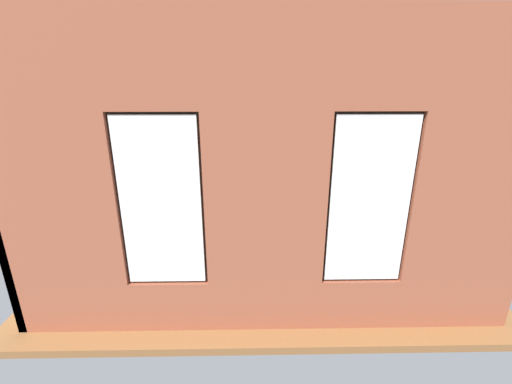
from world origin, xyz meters
name	(u,v)px	position (x,y,z in m)	size (l,w,h in m)	color
ground_plane	(259,238)	(0.00, 0.00, -0.05)	(6.46, 5.69, 0.10)	brown
brick_wall_with_windows	(266,189)	(0.00, 2.46, 1.76)	(5.86, 0.30, 3.53)	#9E5138
white_wall_right	(88,147)	(2.88, 0.20, 1.76)	(0.10, 4.69, 3.53)	silver
couch_by_window	(242,272)	(0.28, 1.81, 0.33)	(1.77, 0.87, 0.80)	black
couch_left	(375,217)	(-2.23, -0.08, 0.33)	(0.91, 1.87, 0.80)	black
coffee_table	(248,221)	(0.21, 0.14, 0.36)	(1.50, 0.76, 0.40)	tan
cup_ceramic	(222,219)	(0.66, 0.25, 0.45)	(0.08, 0.08, 0.10)	#B23D38
candle_jar	(237,214)	(0.40, 0.04, 0.46)	(0.08, 0.08, 0.10)	#B7333D
table_plant_small	(247,213)	(0.21, 0.14, 0.52)	(0.14, 0.14, 0.22)	#9E5638
remote_black	(270,215)	(-0.20, 0.01, 0.42)	(0.05, 0.17, 0.02)	black
remote_gray	(254,221)	(0.10, 0.25, 0.42)	(0.05, 0.17, 0.02)	#59595B
media_console	(115,232)	(2.58, 0.34, 0.26)	(0.95, 0.42, 0.51)	black
tv_flatscreen	(109,197)	(2.58, 0.34, 0.92)	(1.17, 0.20, 0.82)	black
papasan_chair	(227,187)	(0.70, -1.64, 0.44)	(1.09, 1.09, 0.69)	olive
potted_plant_near_tv	(125,237)	(2.03, 1.26, 0.61)	(0.54, 0.54, 0.91)	#9E5638
potted_plant_foreground_right	(160,181)	(2.28, -1.79, 0.54)	(0.78, 0.83, 1.29)	#9E5638
potted_plant_mid_room_small	(306,197)	(-1.06, -1.12, 0.36)	(0.27, 0.27, 0.57)	brown
potted_plant_between_couches	(339,255)	(-1.05, 1.76, 0.56)	(0.87, 0.75, 1.15)	beige
potted_plant_by_left_couch	(337,189)	(-1.83, -1.46, 0.43)	(0.47, 0.47, 0.65)	brown
potted_plant_corner_near_left	(357,173)	(-2.38, -1.84, 0.70)	(0.70, 0.70, 1.08)	#47423D
potted_plant_corner_far_left	(439,265)	(-2.37, 1.92, 0.49)	(0.75, 0.73, 1.14)	#47423D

